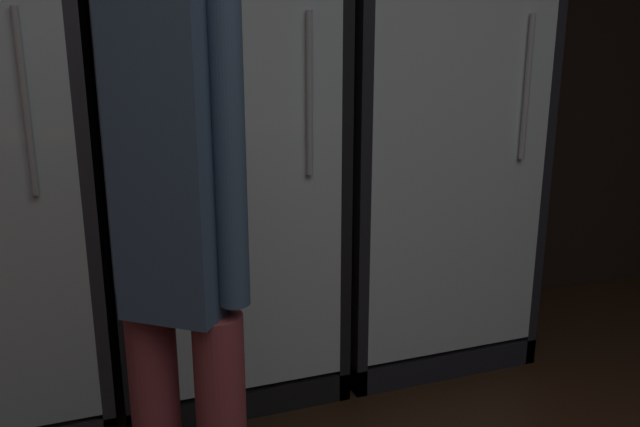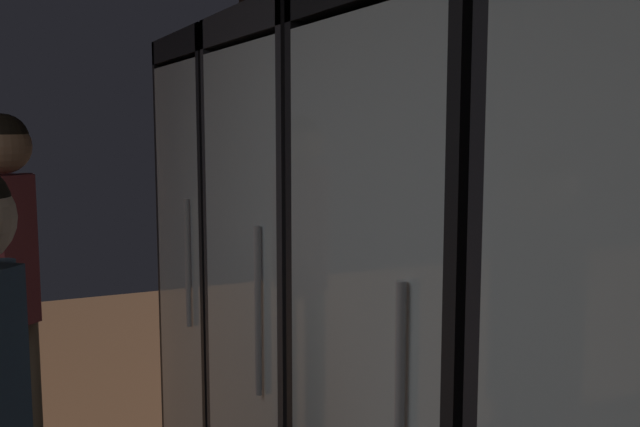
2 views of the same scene
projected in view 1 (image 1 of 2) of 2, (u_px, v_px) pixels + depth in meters
name	position (u px, v px, depth m)	size (l,w,h in m)	color
wall_back	(278.00, 2.00, 2.56)	(6.00, 0.06, 2.80)	black
cooler_center	(213.00, 123.00, 2.28)	(0.77, 0.64, 1.99)	black
cooler_right	(416.00, 115.00, 2.55)	(0.77, 0.64, 1.99)	black
shopper_near	(175.00, 201.00, 1.18)	(0.23, 0.23, 1.56)	brown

